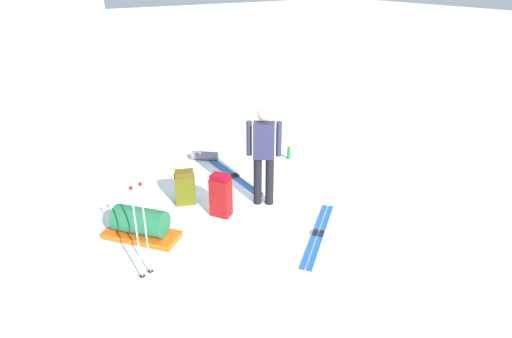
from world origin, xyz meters
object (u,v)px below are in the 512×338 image
skier_standing (264,152)px  ski_poles_planted_near (141,228)px  backpack_bright (221,196)px  thermos_bottle (289,153)px  ski_pair_near (234,176)px  backpack_large_dark (185,188)px  sleeping_mat_rolled (205,156)px  ski_pair_far (318,234)px  gear_sled (141,225)px

skier_standing → ski_poles_planted_near: skier_standing is taller
skier_standing → backpack_bright: size_ratio=2.35×
backpack_bright → thermos_bottle: bearing=28.2°
ski_pair_near → backpack_large_dark: bearing=-160.8°
ski_pair_near → sleeping_mat_rolled: sleeping_mat_rolled is taller
skier_standing → backpack_large_dark: 1.49m
skier_standing → backpack_bright: (-0.80, 0.05, -0.60)m
ski_pair_near → thermos_bottle: size_ratio=6.98×
skier_standing → ski_pair_far: skier_standing is taller
ski_pair_near → ski_pair_far: same height
ski_pair_far → backpack_bright: 1.66m
ski_pair_far → backpack_large_dark: size_ratio=2.55×
ski_pair_far → thermos_bottle: (1.38, 2.57, 0.12)m
sleeping_mat_rolled → ski_pair_far: bearing=-88.1°
ski_pair_far → backpack_bright: (-0.93, 1.32, 0.34)m
backpack_large_dark → gear_sled: (-1.01, -0.62, -0.07)m
backpack_large_dark → ski_poles_planted_near: size_ratio=0.44×
backpack_large_dark → ski_poles_planted_near: bearing=-129.6°
ski_pair_far → thermos_bottle: thermos_bottle is taller
ski_pair_near → backpack_bright: backpack_bright is taller
backpack_bright → ski_poles_planted_near: (-1.60, -0.87, 0.40)m
backpack_bright → ski_poles_planted_near: bearing=-151.5°
backpack_bright → gear_sled: backpack_bright is taller
backpack_bright → ski_pair_near: bearing=50.9°
skier_standing → backpack_large_dark: bearing=146.2°
backpack_bright → ski_poles_planted_near: 1.86m
backpack_bright → backpack_large_dark: bearing=114.2°
backpack_large_dark → backpack_bright: bearing=-65.8°
ski_pair_near → sleeping_mat_rolled: size_ratio=3.30×
skier_standing → gear_sled: bearing=176.7°
gear_sled → ski_pair_near: bearing=25.1°
skier_standing → thermos_bottle: size_ratio=6.54×
skier_standing → ski_pair_far: 1.59m
ski_poles_planted_near → sleeping_mat_rolled: size_ratio=2.48×
gear_sled → thermos_bottle: 3.82m
ski_poles_planted_near → sleeping_mat_rolled: ski_poles_planted_near is taller
skier_standing → thermos_bottle: skier_standing is taller
ski_poles_planted_near → thermos_bottle: (3.91, 2.11, -0.62)m
ski_poles_planted_near → sleeping_mat_rolled: 3.94m
ski_pair_far → backpack_large_dark: bearing=121.7°
ski_pair_far → thermos_bottle: size_ratio=5.88×
ski_pair_near → thermos_bottle: (1.41, 0.13, 0.12)m
backpack_large_dark → thermos_bottle: (2.63, 0.56, -0.16)m
ski_pair_near → ski_poles_planted_near: size_ratio=1.33×
backpack_large_dark → ski_poles_planted_near: (-1.29, -1.55, 0.46)m
gear_sled → thermos_bottle: gear_sled is taller
backpack_large_dark → ski_pair_far: bearing=-58.3°
ski_pair_near → sleeping_mat_rolled: bearing=94.6°
ski_poles_planted_near → backpack_large_dark: bearing=50.4°
skier_standing → ski_pair_near: size_ratio=0.94×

